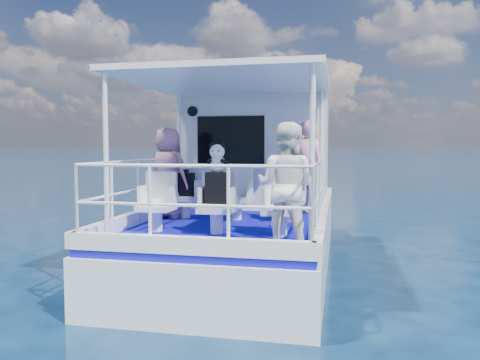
% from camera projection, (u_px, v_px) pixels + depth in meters
% --- Properties ---
extents(ground, '(2000.00, 2000.00, 0.00)m').
position_uv_depth(ground, '(234.00, 275.00, 7.70)').
color(ground, '#061932').
rests_on(ground, ground).
extents(hull, '(3.00, 7.00, 1.60)m').
position_uv_depth(hull, '(246.00, 261.00, 8.67)').
color(hull, white).
rests_on(hull, ground).
extents(deck, '(2.90, 6.90, 0.10)m').
position_uv_depth(deck, '(246.00, 216.00, 8.61)').
color(deck, '#0D0BA1').
rests_on(deck, hull).
extents(cabin, '(2.85, 2.00, 2.20)m').
position_uv_depth(cabin, '(258.00, 152.00, 9.80)').
color(cabin, white).
rests_on(cabin, deck).
extents(canopy, '(3.00, 3.20, 0.08)m').
position_uv_depth(canopy, '(231.00, 81.00, 7.28)').
color(canopy, white).
rests_on(canopy, cabin).
extents(canopy_posts, '(2.77, 2.97, 2.20)m').
position_uv_depth(canopy_posts, '(230.00, 154.00, 7.31)').
color(canopy_posts, white).
rests_on(canopy_posts, deck).
extents(railings, '(2.84, 3.59, 1.00)m').
position_uv_depth(railings, '(225.00, 194.00, 7.04)').
color(railings, white).
rests_on(railings, deck).
extents(seat_port_fwd, '(0.48, 0.46, 0.38)m').
position_uv_depth(seat_port_fwd, '(185.00, 207.00, 8.00)').
color(seat_port_fwd, white).
rests_on(seat_port_fwd, deck).
extents(seat_center_fwd, '(0.48, 0.46, 0.38)m').
position_uv_depth(seat_center_fwd, '(236.00, 208.00, 7.82)').
color(seat_center_fwd, white).
rests_on(seat_center_fwd, deck).
extents(seat_stbd_fwd, '(0.48, 0.46, 0.38)m').
position_uv_depth(seat_stbd_fwd, '(290.00, 210.00, 7.63)').
color(seat_stbd_fwd, white).
rests_on(seat_stbd_fwd, deck).
extents(seat_port_aft, '(0.48, 0.46, 0.38)m').
position_uv_depth(seat_port_aft, '(156.00, 218.00, 6.73)').
color(seat_port_aft, white).
rests_on(seat_port_aft, deck).
extents(seat_center_aft, '(0.48, 0.46, 0.38)m').
position_uv_depth(seat_center_aft, '(217.00, 220.00, 6.55)').
color(seat_center_aft, white).
rests_on(seat_center_aft, deck).
extents(seat_stbd_aft, '(0.48, 0.46, 0.38)m').
position_uv_depth(seat_stbd_aft, '(280.00, 222.00, 6.36)').
color(seat_stbd_aft, white).
rests_on(seat_stbd_aft, deck).
extents(passenger_port_fwd, '(0.68, 0.57, 1.55)m').
position_uv_depth(passenger_port_fwd, '(168.00, 173.00, 7.96)').
color(passenger_port_fwd, '#C88190').
rests_on(passenger_port_fwd, deck).
extents(passenger_stbd_fwd, '(0.71, 0.56, 1.69)m').
position_uv_depth(passenger_stbd_fwd, '(306.00, 167.00, 8.41)').
color(passenger_stbd_fwd, pink).
rests_on(passenger_stbd_fwd, deck).
extents(passenger_stbd_aft, '(0.84, 0.71, 1.50)m').
position_uv_depth(passenger_stbd_aft, '(286.00, 186.00, 5.53)').
color(passenger_stbd_aft, white).
rests_on(passenger_stbd_aft, deck).
extents(backpack_port, '(0.30, 0.17, 0.39)m').
position_uv_depth(backpack_port, '(185.00, 184.00, 7.96)').
color(backpack_port, black).
rests_on(backpack_port, seat_port_fwd).
extents(backpack_center, '(0.32, 0.18, 0.48)m').
position_uv_depth(backpack_center, '(218.00, 189.00, 6.51)').
color(backpack_center, black).
rests_on(backpack_center, seat_center_aft).
extents(compact_camera, '(0.11, 0.06, 0.06)m').
position_uv_depth(compact_camera, '(186.00, 171.00, 7.93)').
color(compact_camera, black).
rests_on(compact_camera, backpack_port).
extents(panda, '(0.26, 0.22, 0.40)m').
position_uv_depth(panda, '(218.00, 158.00, 6.51)').
color(panda, white).
rests_on(panda, backpack_center).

